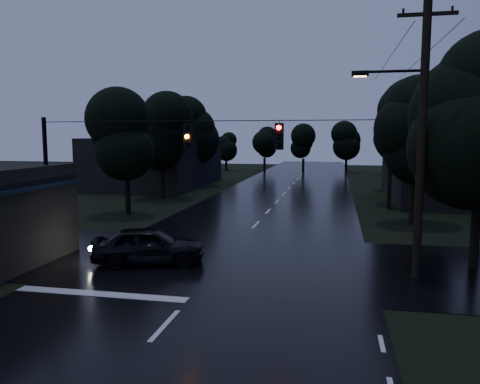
% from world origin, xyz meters
% --- Properties ---
extents(main_road, '(12.00, 120.00, 0.02)m').
position_xyz_m(main_road, '(0.00, 30.00, 0.00)').
color(main_road, black).
rests_on(main_road, ground).
extents(cross_street, '(60.00, 9.00, 0.02)m').
position_xyz_m(cross_street, '(0.00, 12.00, 0.00)').
color(cross_street, black).
rests_on(cross_street, ground).
extents(building_far_right, '(10.00, 14.00, 4.40)m').
position_xyz_m(building_far_right, '(14.00, 34.00, 2.20)').
color(building_far_right, black).
rests_on(building_far_right, ground).
extents(building_far_left, '(10.00, 16.00, 5.00)m').
position_xyz_m(building_far_left, '(-14.00, 40.00, 2.50)').
color(building_far_left, black).
rests_on(building_far_left, ground).
extents(utility_pole_main, '(3.50, 0.30, 10.00)m').
position_xyz_m(utility_pole_main, '(7.41, 11.00, 5.26)').
color(utility_pole_main, black).
rests_on(utility_pole_main, ground).
extents(utility_pole_far, '(2.00, 0.30, 7.50)m').
position_xyz_m(utility_pole_far, '(8.30, 28.00, 3.88)').
color(utility_pole_far, black).
rests_on(utility_pole_far, ground).
extents(anchor_pole_left, '(0.18, 0.18, 6.00)m').
position_xyz_m(anchor_pole_left, '(-7.50, 11.00, 3.00)').
color(anchor_pole_left, black).
rests_on(anchor_pole_left, ground).
extents(span_signals, '(15.00, 0.37, 1.12)m').
position_xyz_m(span_signals, '(0.56, 10.99, 5.24)').
color(span_signals, black).
rests_on(span_signals, ground).
extents(tree_left_a, '(3.92, 3.92, 8.26)m').
position_xyz_m(tree_left_a, '(-9.00, 22.00, 5.24)').
color(tree_left_a, black).
rests_on(tree_left_a, ground).
extents(tree_left_b, '(4.20, 4.20, 8.85)m').
position_xyz_m(tree_left_b, '(-9.60, 30.00, 5.62)').
color(tree_left_b, black).
rests_on(tree_left_b, ground).
extents(tree_left_c, '(4.48, 4.48, 9.44)m').
position_xyz_m(tree_left_c, '(-10.20, 40.00, 5.99)').
color(tree_left_c, black).
rests_on(tree_left_c, ground).
extents(tree_right_a, '(4.20, 4.20, 8.85)m').
position_xyz_m(tree_right_a, '(9.00, 22.00, 5.62)').
color(tree_right_a, black).
rests_on(tree_right_a, ground).
extents(tree_right_b, '(4.48, 4.48, 9.44)m').
position_xyz_m(tree_right_b, '(9.60, 30.00, 5.99)').
color(tree_right_b, black).
rests_on(tree_right_b, ground).
extents(tree_right_c, '(4.76, 4.76, 10.03)m').
position_xyz_m(tree_right_c, '(10.20, 40.00, 6.37)').
color(tree_right_c, black).
rests_on(tree_right_c, ground).
extents(car, '(4.86, 3.08, 1.54)m').
position_xyz_m(car, '(-2.90, 10.91, 0.77)').
color(car, black).
rests_on(car, ground).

